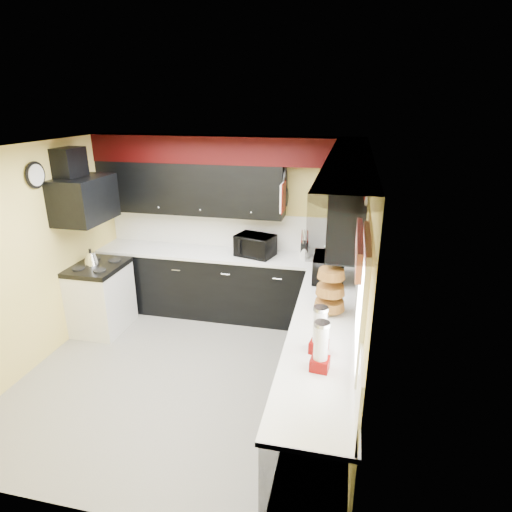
{
  "coord_description": "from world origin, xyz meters",
  "views": [
    {
      "loc": [
        1.64,
        -3.84,
        2.92
      ],
      "look_at": [
        0.63,
        0.68,
        1.24
      ],
      "focal_mm": 30.0,
      "sensor_mm": 36.0,
      "label": 1
    }
  ],
  "objects_px": {
    "toaster_oven": "(255,245)",
    "microwave": "(329,268)",
    "utensil_crock": "(304,252)",
    "knife_block": "(304,250)",
    "kettle": "(91,258)"
  },
  "relations": [
    {
      "from": "knife_block",
      "to": "kettle",
      "type": "height_order",
      "value": "knife_block"
    },
    {
      "from": "knife_block",
      "to": "kettle",
      "type": "xyz_separation_m",
      "value": [
        -2.68,
        -0.79,
        -0.05
      ]
    },
    {
      "from": "toaster_oven",
      "to": "microwave",
      "type": "bearing_deg",
      "value": -14.88
    },
    {
      "from": "microwave",
      "to": "utensil_crock",
      "type": "height_order",
      "value": "microwave"
    },
    {
      "from": "knife_block",
      "to": "kettle",
      "type": "relative_size",
      "value": 1.19
    },
    {
      "from": "microwave",
      "to": "kettle",
      "type": "bearing_deg",
      "value": 90.71
    },
    {
      "from": "toaster_oven",
      "to": "kettle",
      "type": "relative_size",
      "value": 2.71
    },
    {
      "from": "utensil_crock",
      "to": "knife_block",
      "type": "distance_m",
      "value": 0.03
    },
    {
      "from": "utensil_crock",
      "to": "knife_block",
      "type": "bearing_deg",
      "value": 90.0
    },
    {
      "from": "microwave",
      "to": "knife_block",
      "type": "distance_m",
      "value": 0.76
    },
    {
      "from": "toaster_oven",
      "to": "knife_block",
      "type": "xyz_separation_m",
      "value": [
        0.66,
        0.06,
        -0.03
      ]
    },
    {
      "from": "microwave",
      "to": "knife_block",
      "type": "height_order",
      "value": "microwave"
    },
    {
      "from": "toaster_oven",
      "to": "kettle",
      "type": "bearing_deg",
      "value": -144.12
    },
    {
      "from": "toaster_oven",
      "to": "utensil_crock",
      "type": "bearing_deg",
      "value": 20.19
    },
    {
      "from": "microwave",
      "to": "utensil_crock",
      "type": "bearing_deg",
      "value": 26.92
    }
  ]
}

